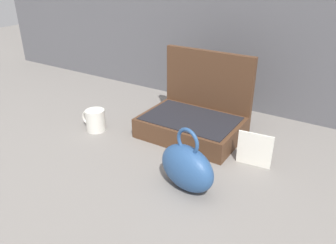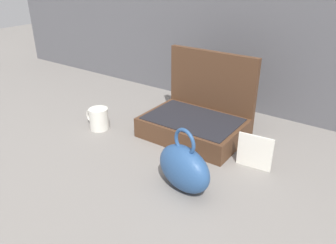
# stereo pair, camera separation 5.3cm
# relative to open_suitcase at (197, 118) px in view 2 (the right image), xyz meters

# --- Properties ---
(ground_plane) EXTENTS (6.00, 6.00, 0.00)m
(ground_plane) POSITION_rel_open_suitcase_xyz_m (0.02, -0.20, -0.07)
(ground_plane) COLOR slate
(open_suitcase) EXTENTS (0.39, 0.29, 0.32)m
(open_suitcase) POSITION_rel_open_suitcase_xyz_m (0.00, 0.00, 0.00)
(open_suitcase) COLOR #4C301E
(open_suitcase) RESTS_ON ground_plane
(teal_pouch_handbag) EXTENTS (0.22, 0.15, 0.21)m
(teal_pouch_handbag) POSITION_rel_open_suitcase_xyz_m (0.15, -0.34, 0.00)
(teal_pouch_handbag) COLOR #284C7F
(teal_pouch_handbag) RESTS_ON ground_plane
(coffee_mug) EXTENTS (0.12, 0.08, 0.09)m
(coffee_mug) POSITION_rel_open_suitcase_xyz_m (-0.37, -0.19, -0.03)
(coffee_mug) COLOR silver
(coffee_mug) RESTS_ON ground_plane
(info_card_left) EXTENTS (0.12, 0.02, 0.12)m
(info_card_left) POSITION_rel_open_suitcase_xyz_m (0.29, -0.10, -0.01)
(info_card_left) COLOR white
(info_card_left) RESTS_ON ground_plane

